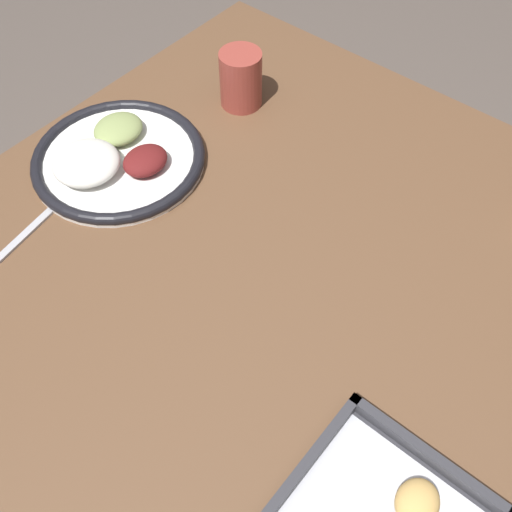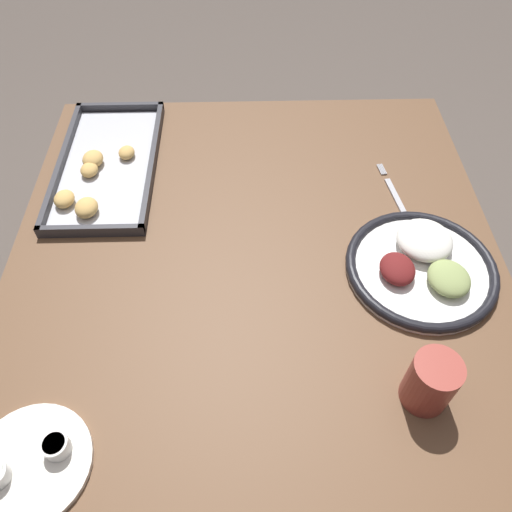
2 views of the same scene
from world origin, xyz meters
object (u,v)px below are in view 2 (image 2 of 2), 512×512
object	(u,v)px
dinner_plate	(422,265)
saucer_plate	(29,463)
fork	(398,202)
baking_tray	(104,168)
drinking_cup	(431,382)

from	to	relation	value
dinner_plate	saucer_plate	bearing A→B (deg)	117.77
fork	baking_tray	xyz separation A→B (m)	(0.12, 0.66, 0.01)
fork	baking_tray	world-z (taller)	baking_tray
fork	drinking_cup	size ratio (longest dim) A/B	2.18
baking_tray	fork	bearing A→B (deg)	-100.27
dinner_plate	baking_tray	distance (m)	0.73
saucer_plate	fork	bearing A→B (deg)	-50.97
dinner_plate	drinking_cup	xyz separation A→B (m)	(-0.26, 0.06, 0.04)
saucer_plate	dinner_plate	bearing A→B (deg)	-62.23
drinking_cup	saucer_plate	bearing A→B (deg)	98.67
saucer_plate	drinking_cup	distance (m)	0.62
dinner_plate	drinking_cup	world-z (taller)	drinking_cup
fork	saucer_plate	distance (m)	0.85
drinking_cup	dinner_plate	bearing A→B (deg)	-12.53
baking_tray	drinking_cup	size ratio (longest dim) A/B	4.22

